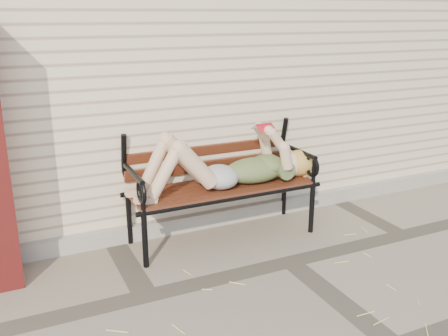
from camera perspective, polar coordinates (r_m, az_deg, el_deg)
ground at (r=4.30m, az=7.56°, el=-10.58°), size 80.00×80.00×0.00m
house_wall at (r=6.54m, az=-6.46°, el=12.81°), size 8.00×4.00×3.00m
foundation_strip at (r=5.03m, az=1.65°, el=-5.21°), size 8.00×0.10×0.15m
garden_bench at (r=4.56m, az=-0.76°, el=0.30°), size 1.84×0.73×1.19m
reading_woman at (r=4.42m, az=0.20°, el=0.32°), size 1.74×0.39×0.55m
straw_scatter at (r=3.69m, az=3.03°, el=-15.47°), size 2.59×1.60×0.01m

